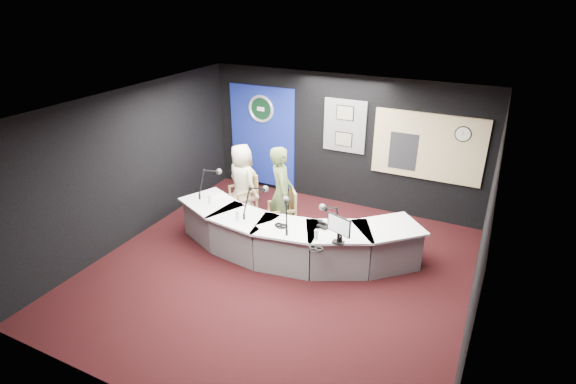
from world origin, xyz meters
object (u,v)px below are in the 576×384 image
at_px(broadcast_desk, 289,236).
at_px(armchair_right, 282,212).
at_px(person_man, 242,182).
at_px(person_woman, 281,193).
at_px(armchair_left, 243,194).

xyz_separation_m(broadcast_desk, armchair_right, (-0.42, 0.53, 0.13)).
xyz_separation_m(person_man, person_woman, (1.07, -0.37, 0.12)).
relative_size(armchair_right, person_man, 0.65).
distance_m(armchair_left, armchair_right, 1.13).
height_order(broadcast_desk, person_woman, person_woman).
bearing_deg(armchair_right, armchair_left, -146.62).
bearing_deg(armchair_right, person_man, -146.62).
height_order(armchair_left, person_woman, person_woman).
relative_size(person_man, person_woman, 0.87).
xyz_separation_m(armchair_left, person_woman, (1.07, -0.37, 0.38)).
distance_m(broadcast_desk, armchair_right, 0.69).
distance_m(armchair_right, person_man, 1.16).
bearing_deg(person_man, armchair_right, -176.22).
distance_m(armchair_left, person_woman, 1.19).
relative_size(armchair_left, armchair_right, 1.03).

